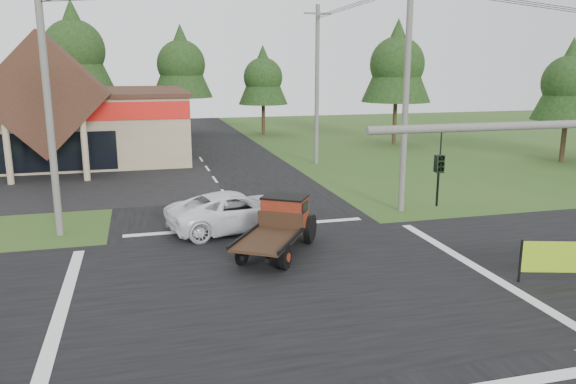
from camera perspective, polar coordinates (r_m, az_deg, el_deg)
name	(u,v)px	position (r m, az deg, el deg)	size (l,w,h in m)	color
ground	(287,286)	(18.84, -0.07, -9.49)	(120.00, 120.00, 0.00)	#2A4F1C
road_ns	(287,285)	(18.84, -0.07, -9.46)	(12.00, 120.00, 0.02)	black
road_ew	(287,285)	(18.84, -0.07, -9.45)	(120.00, 12.00, 0.02)	black
utility_pole_nw	(48,109)	(25.16, -23.16, 7.80)	(2.00, 0.30, 10.50)	#595651
utility_pole_ne	(406,91)	(27.82, 11.92, 9.97)	(2.00, 0.30, 11.50)	#595651
utility_pole_n	(317,85)	(40.82, 2.96, 10.85)	(2.00, 0.30, 11.20)	#595651
tree_row_c	(74,47)	(58.13, -20.94, 13.58)	(7.28, 7.28, 13.13)	#332316
tree_row_d	(181,62)	(59.02, -10.81, 12.85)	(6.16, 6.16, 11.11)	#332316
tree_row_e	(263,75)	(58.20, -2.56, 11.74)	(5.04, 5.04, 9.09)	#332316
tree_side_ne	(397,62)	(51.95, 11.03, 12.87)	(6.16, 6.16, 11.11)	#332316
tree_side_e_near	(570,80)	(46.29, 26.73, 10.12)	(5.04, 5.04, 9.09)	#332316
antique_flatbed_truck	(277,228)	(21.47, -1.17, -3.67)	(1.93, 5.06, 2.11)	#601D0D
white_pickup	(236,211)	(24.87, -5.29, -1.92)	(2.80, 6.06, 1.68)	white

